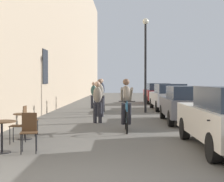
{
  "coord_description": "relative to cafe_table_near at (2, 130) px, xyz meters",
  "views": [
    {
      "loc": [
        0.62,
        -4.88,
        1.61
      ],
      "look_at": [
        0.01,
        15.8,
        1.04
      ],
      "focal_mm": 55.04,
      "sensor_mm": 36.0,
      "label": 1
    }
  ],
  "objects": [
    {
      "name": "cafe_table_mid",
      "position": [
        0.01,
        1.83,
        0.0
      ],
      "size": [
        0.64,
        0.64,
        0.72
      ],
      "color": "black",
      "rests_on": "ground_plane"
    },
    {
      "name": "street_lamp",
      "position": [
        3.94,
        10.26,
        2.59
      ],
      "size": [
        0.32,
        0.32,
        4.9
      ],
      "color": "black",
      "rests_on": "ground_plane"
    },
    {
      "name": "parked_car_third",
      "position": [
        5.36,
        11.8,
        0.25
      ],
      "size": [
        1.86,
        4.23,
        1.49
      ],
      "color": "#B7B7BC",
      "rests_on": "ground_plane"
    },
    {
      "name": "pedestrian_mid",
      "position": [
        1.7,
        8.07,
        0.45
      ],
      "size": [
        0.35,
        0.26,
        1.72
      ],
      "color": "#26262D",
      "rests_on": "ground_plane"
    },
    {
      "name": "parked_car_fourth",
      "position": [
        5.35,
        17.87,
        0.25
      ],
      "size": [
        1.83,
        4.23,
        1.5
      ],
      "color": "maroon",
      "rests_on": "ground_plane"
    },
    {
      "name": "cyclist_on_bicycle",
      "position": [
        2.86,
        3.57,
        0.29
      ],
      "size": [
        0.52,
        1.76,
        1.74
      ],
      "color": "black",
      "rests_on": "ground_plane"
    },
    {
      "name": "parked_car_second",
      "position": [
        5.25,
        5.87,
        0.23
      ],
      "size": [
        1.74,
        4.07,
        1.44
      ],
      "color": "#595960",
      "rests_on": "ground_plane"
    },
    {
      "name": "cafe_chair_mid_toward_street",
      "position": [
        -0.07,
        2.46,
        -0.0
      ],
      "size": [
        0.38,
        0.38,
        0.89
      ],
      "color": "black",
      "rests_on": "ground_plane"
    },
    {
      "name": "pedestrian_near",
      "position": [
        1.77,
        5.65,
        0.39
      ],
      "size": [
        0.35,
        0.25,
        1.62
      ],
      "color": "#26262D",
      "rests_on": "ground_plane"
    },
    {
      "name": "pedestrian_far",
      "position": [
        1.62,
        10.57,
        0.48
      ],
      "size": [
        0.36,
        0.27,
        1.77
      ],
      "color": "#26262D",
      "rests_on": "ground_plane"
    },
    {
      "name": "cafe_chair_mid_toward_wall",
      "position": [
        0.08,
        1.17,
        -0.0
      ],
      "size": [
        0.4,
        0.4,
        0.89
      ],
      "color": "black",
      "rests_on": "ground_plane"
    },
    {
      "name": "pedestrian_furthest",
      "position": [
        1.02,
        12.79,
        0.38
      ],
      "size": [
        0.38,
        0.29,
        1.6
      ],
      "color": "#26262D",
      "rests_on": "ground_plane"
    },
    {
      "name": "cafe_table_near",
      "position": [
        0.0,
        0.0,
        0.0
      ],
      "size": [
        0.64,
        0.64,
        0.72
      ],
      "color": "black",
      "rests_on": "ground_plane"
    },
    {
      "name": "cafe_chair_near_toward_wall",
      "position": [
        0.6,
        0.07,
        -0.0
      ],
      "size": [
        0.45,
        0.45,
        0.89
      ],
      "color": "black",
      "rests_on": "ground_plane"
    }
  ]
}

